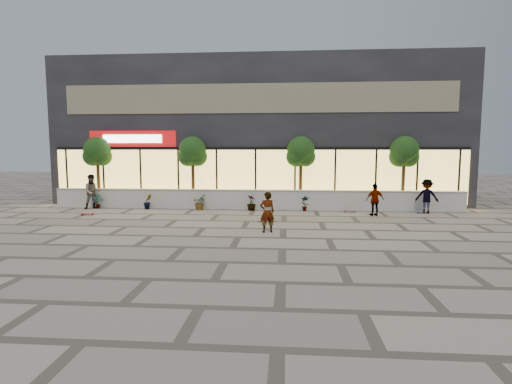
# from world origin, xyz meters

# --- Properties ---
(ground) EXTENTS (80.00, 80.00, 0.00)m
(ground) POSITION_xyz_m (0.00, 0.00, 0.00)
(ground) COLOR gray
(ground) RESTS_ON ground
(planter_wall) EXTENTS (22.00, 0.42, 1.04)m
(planter_wall) POSITION_xyz_m (0.00, 7.00, 0.52)
(planter_wall) COLOR silver
(planter_wall) RESTS_ON ground
(retail_building) EXTENTS (24.00, 9.17, 8.50)m
(retail_building) POSITION_xyz_m (-0.00, 12.49, 4.25)
(retail_building) COLOR black
(retail_building) RESTS_ON ground
(shrub_a) EXTENTS (0.43, 0.29, 0.81)m
(shrub_a) POSITION_xyz_m (-8.50, 6.45, 0.41)
(shrub_a) COLOR #113614
(shrub_a) RESTS_ON ground
(shrub_b) EXTENTS (0.57, 0.57, 0.81)m
(shrub_b) POSITION_xyz_m (-5.70, 6.45, 0.41)
(shrub_b) COLOR #113614
(shrub_b) RESTS_ON ground
(shrub_c) EXTENTS (0.68, 0.77, 0.81)m
(shrub_c) POSITION_xyz_m (-2.90, 6.45, 0.41)
(shrub_c) COLOR #113614
(shrub_c) RESTS_ON ground
(shrub_d) EXTENTS (0.64, 0.64, 0.81)m
(shrub_d) POSITION_xyz_m (-0.10, 6.45, 0.41)
(shrub_d) COLOR #113614
(shrub_d) RESTS_ON ground
(shrub_e) EXTENTS (0.46, 0.35, 0.81)m
(shrub_e) POSITION_xyz_m (2.70, 6.45, 0.41)
(shrub_e) COLOR #113614
(shrub_e) RESTS_ON ground
(tree_west) EXTENTS (1.60, 1.50, 3.92)m
(tree_west) POSITION_xyz_m (-9.00, 7.70, 2.99)
(tree_west) COLOR #4E361B
(tree_west) RESTS_ON ground
(tree_midwest) EXTENTS (1.60, 1.50, 3.92)m
(tree_midwest) POSITION_xyz_m (-3.50, 7.70, 2.99)
(tree_midwest) COLOR #4E361B
(tree_midwest) RESTS_ON ground
(tree_mideast) EXTENTS (1.60, 1.50, 3.92)m
(tree_mideast) POSITION_xyz_m (2.50, 7.70, 2.99)
(tree_mideast) COLOR #4E361B
(tree_mideast) RESTS_ON ground
(tree_east) EXTENTS (1.60, 1.50, 3.92)m
(tree_east) POSITION_xyz_m (8.00, 7.70, 2.99)
(tree_east) COLOR #4E361B
(tree_east) RESTS_ON ground
(skater_center) EXTENTS (0.66, 0.53, 1.59)m
(skater_center) POSITION_xyz_m (1.01, 0.95, 0.79)
(skater_center) COLOR silver
(skater_center) RESTS_ON ground
(skater_left) EXTENTS (1.15, 1.10, 1.87)m
(skater_left) POSITION_xyz_m (-8.67, 6.30, 0.93)
(skater_left) COLOR tan
(skater_left) RESTS_ON ground
(skater_right_near) EXTENTS (0.98, 0.59, 1.56)m
(skater_right_near) POSITION_xyz_m (6.01, 5.23, 0.78)
(skater_right_near) COLOR silver
(skater_right_near) RESTS_ON ground
(skater_right_far) EXTENTS (1.25, 0.94, 1.72)m
(skater_right_far) POSITION_xyz_m (8.76, 6.20, 0.86)
(skater_right_far) COLOR maroon
(skater_right_far) RESTS_ON ground
(skateboard_center) EXTENTS (0.86, 0.26, 0.10)m
(skateboard_center) POSITION_xyz_m (0.90, 3.20, 0.09)
(skateboard_center) COLOR olive
(skateboard_center) RESTS_ON ground
(skateboard_left) EXTENTS (0.82, 0.33, 0.10)m
(skateboard_left) POSITION_xyz_m (-7.98, 4.32, 0.08)
(skateboard_left) COLOR red
(skateboard_left) RESTS_ON ground
(skateboard_right_near) EXTENTS (0.71, 0.23, 0.08)m
(skateboard_right_near) POSITION_xyz_m (4.96, 6.20, 0.07)
(skateboard_right_near) COLOR brown
(skateboard_right_near) RESTS_ON ground
(skateboard_right_far) EXTENTS (0.73, 0.24, 0.09)m
(skateboard_right_far) POSITION_xyz_m (8.58, 6.17, 0.07)
(skateboard_right_far) COLOR #605094
(skateboard_right_far) RESTS_ON ground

